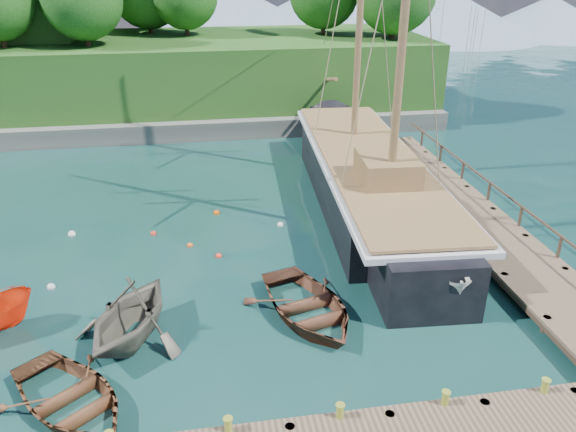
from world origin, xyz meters
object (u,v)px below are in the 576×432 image
object	(u,v)px
rowboat_1	(133,339)
rowboat_2	(307,316)
rowboat_0	(71,408)
schooner	(368,184)
cabin_boat_white	(431,287)

from	to	relation	value
rowboat_1	rowboat_2	distance (m)	6.16
rowboat_0	schooner	bearing A→B (deg)	5.63
rowboat_2	cabin_boat_white	size ratio (longest dim) A/B	0.94
rowboat_2	cabin_boat_white	xyz separation A→B (m)	(5.22, 1.13, 0.00)
rowboat_1	schooner	distance (m)	14.83
schooner	rowboat_0	bearing A→B (deg)	-131.29
rowboat_0	rowboat_2	distance (m)	8.35
rowboat_1	cabin_boat_white	size ratio (longest dim) A/B	0.81
rowboat_1	rowboat_2	world-z (taller)	rowboat_1
rowboat_0	cabin_boat_white	distance (m)	13.62
rowboat_1	rowboat_2	size ratio (longest dim) A/B	0.87
cabin_boat_white	schooner	xyz separation A→B (m)	(-0.19, 8.20, 1.13)
cabin_boat_white	schooner	size ratio (longest dim) A/B	0.20
rowboat_0	rowboat_2	world-z (taller)	rowboat_2
rowboat_2	rowboat_1	bearing A→B (deg)	167.02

